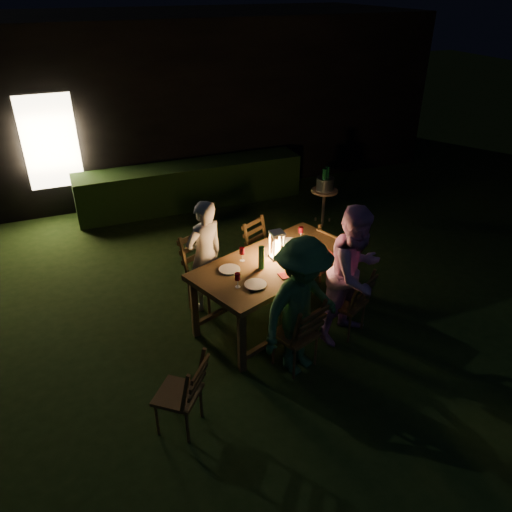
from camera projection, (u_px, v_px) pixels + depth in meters
name	position (u px, v px, depth m)	size (l,w,h in m)	color
garden_envelope	(179.00, 94.00, 10.89)	(40.00, 40.00, 3.20)	black
dining_table	(276.00, 267.00, 6.00)	(2.28, 1.68, 0.85)	#4F341A
chair_near_left	(296.00, 345.00, 5.48)	(0.55, 0.57, 0.94)	#4F341A
chair_near_right	(347.00, 313.00, 6.03)	(0.56, 0.57, 0.91)	#4F341A
chair_far_left	(209.00, 286.00, 6.45)	(0.65, 0.67, 1.07)	#4F341A
chair_far_right	(265.00, 263.00, 7.06)	(0.57, 0.59, 0.93)	#4F341A
chair_end	(338.00, 266.00, 6.97)	(0.59, 0.57, 0.97)	#4F341A
chair_spare	(181.00, 405.00, 4.73)	(0.59, 0.58, 0.90)	#4F341A
person_house_side	(205.00, 256.00, 6.27)	(0.55, 0.36, 1.50)	silver
person_opp_right	(355.00, 274.00, 5.71)	(0.82, 0.64, 1.69)	#C184BC
person_opp_left	(302.00, 308.00, 5.20)	(1.04, 0.60, 1.62)	#38713E
lantern	(277.00, 246.00, 5.95)	(0.16, 0.16, 0.35)	white
plate_far_left	(230.00, 269.00, 5.77)	(0.25, 0.25, 0.01)	white
plate_near_left	(255.00, 284.00, 5.49)	(0.25, 0.25, 0.01)	white
plate_far_right	(289.00, 242.00, 6.37)	(0.25, 0.25, 0.01)	white
plate_near_right	(315.00, 254.00, 6.09)	(0.25, 0.25, 0.01)	white
wineglass_a	(242.00, 254.00, 5.92)	(0.06, 0.06, 0.18)	#59070F
wineglass_b	(238.00, 280.00, 5.41)	(0.06, 0.06, 0.18)	#59070F
wineglass_c	(311.00, 254.00, 5.92)	(0.06, 0.06, 0.18)	#59070F
wineglass_d	(301.00, 233.00, 6.40)	(0.06, 0.06, 0.18)	#59070F
wineglass_e	(289.00, 267.00, 5.67)	(0.06, 0.06, 0.18)	silver
bottle_table	(261.00, 258.00, 5.74)	(0.07, 0.07, 0.28)	#0F471E
napkin_left	(287.00, 275.00, 5.67)	(0.18, 0.14, 0.01)	red
napkin_right	(326.00, 254.00, 6.10)	(0.18, 0.14, 0.01)	red
phone	(256.00, 290.00, 5.40)	(0.14, 0.07, 0.01)	black
side_table	(324.00, 194.00, 8.59)	(0.46, 0.46, 0.62)	#8D6646
ice_bucket	(325.00, 184.00, 8.50)	(0.30, 0.30, 0.22)	#A5A8AD
bottle_bucket_a	(324.00, 182.00, 8.43)	(0.07, 0.07, 0.32)	#0F471E
bottle_bucket_b	(327.00, 180.00, 8.53)	(0.07, 0.07, 0.32)	#0F471E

